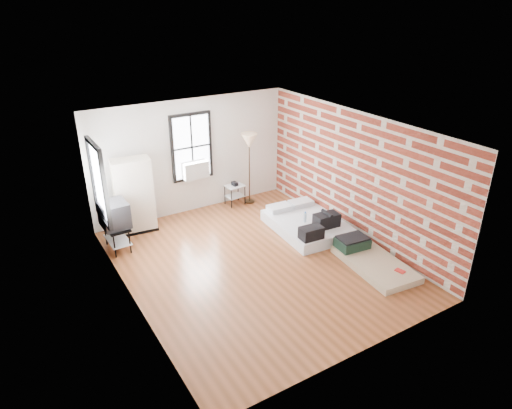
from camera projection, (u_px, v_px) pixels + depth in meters
ground at (256, 263)px, 9.27m from camera, size 6.00×6.00×0.00m
room_shell at (257, 175)px, 8.93m from camera, size 5.02×6.02×2.80m
mattress_main at (307, 224)px, 10.48m from camera, size 1.55×2.02×0.62m
mattress_bare at (369, 259)px, 9.20m from camera, size 1.10×1.84×0.38m
wardrobe at (134, 196)px, 10.21m from camera, size 0.92×0.59×1.72m
side_table at (235, 189)px, 11.68m from camera, size 0.49×0.41×0.62m
floor_lamp at (249, 144)px, 11.32m from camera, size 0.39×0.39×1.84m
tv_stand at (115, 216)px, 9.46m from camera, size 0.56×0.78×1.09m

